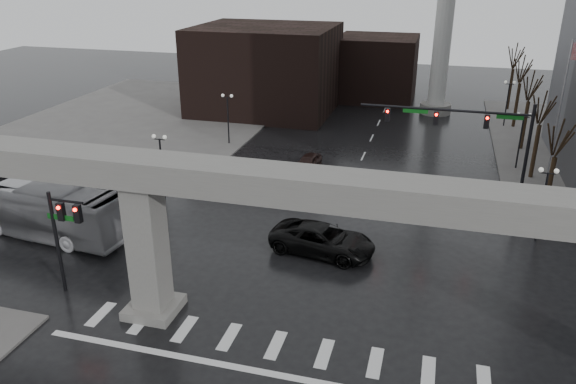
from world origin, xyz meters
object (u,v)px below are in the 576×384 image
(pickup_truck, at_px, (323,240))
(city_bus, at_px, (38,209))
(signal_mast_arm, at_px, (474,131))
(far_car, at_px, (308,163))

(pickup_truck, distance_m, city_bus, 19.05)
(pickup_truck, bearing_deg, signal_mast_arm, -31.90)
(signal_mast_arm, height_order, pickup_truck, signal_mast_arm)
(city_bus, xyz_separation_m, far_car, (14.50, 16.70, -1.14))
(signal_mast_arm, relative_size, city_bus, 0.92)
(signal_mast_arm, relative_size, far_car, 2.98)
(city_bus, bearing_deg, far_car, -34.08)
(city_bus, height_order, far_car, city_bus)
(far_car, bearing_deg, city_bus, -126.04)
(signal_mast_arm, distance_m, far_car, 14.70)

